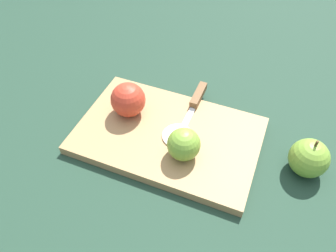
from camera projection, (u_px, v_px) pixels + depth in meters
name	position (u px, v px, depth m)	size (l,w,h in m)	color
ground_plane	(168.00, 139.00, 0.71)	(4.00, 4.00, 0.00)	#1E3828
cutting_board	(168.00, 135.00, 0.70)	(0.42, 0.30, 0.02)	#A37A4C
apple_half_left	(128.00, 100.00, 0.71)	(0.08, 0.08, 0.08)	red
apple_half_right	(184.00, 144.00, 0.63)	(0.07, 0.07, 0.07)	olive
knife	(197.00, 98.00, 0.75)	(0.04, 0.17, 0.02)	silver
apple_slice	(178.00, 136.00, 0.69)	(0.07, 0.07, 0.00)	#EFE5C6
apple_whole	(309.00, 158.00, 0.63)	(0.08, 0.08, 0.09)	olive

